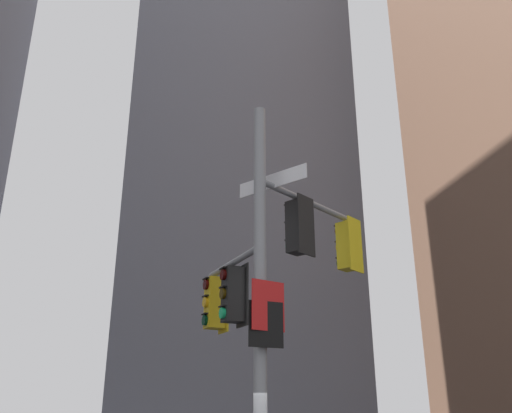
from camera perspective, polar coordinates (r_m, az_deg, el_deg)
name	(u,v)px	position (r m, az deg, el deg)	size (l,w,h in m)	color
building_mid_block	(231,203)	(39.18, -2.61, 0.36)	(14.19, 14.19, 32.41)	slate
signal_pole_assembly	(271,283)	(9.95, 1.54, -7.99)	(3.28, 2.65, 7.48)	gray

